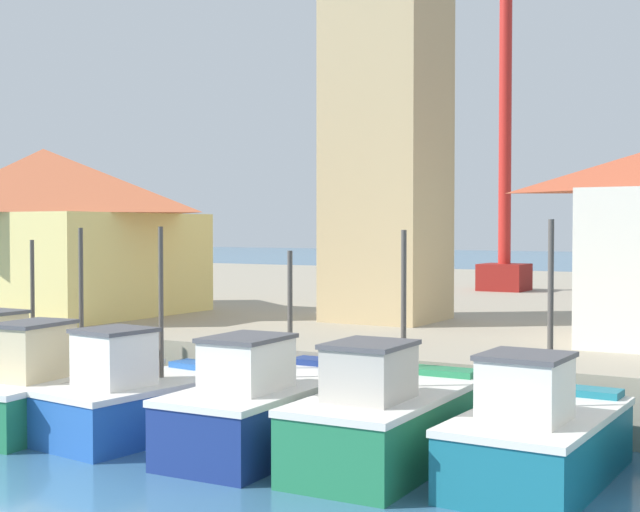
{
  "coord_description": "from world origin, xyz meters",
  "views": [
    {
      "loc": [
        10.53,
        -8.48,
        4.21
      ],
      "look_at": [
        -0.62,
        10.84,
        3.5
      ],
      "focal_mm": 50.0,
      "sensor_mm": 36.0,
      "label": 1
    }
  ],
  "objects_px": {
    "fishing_boat_right_inner": "(538,437)",
    "fishing_boat_mid_right": "(388,420)",
    "warehouse_left": "(44,228)",
    "fishing_boat_center": "(271,407)",
    "fishing_boat_left_outer": "(15,371)",
    "port_crane_near": "(505,109)",
    "clock_tower": "(387,59)",
    "fishing_boat_left_inner": "(59,389)",
    "fishing_boat_mid_left": "(140,399)"
  },
  "relations": [
    {
      "from": "fishing_boat_right_inner",
      "to": "fishing_boat_mid_right",
      "type": "bearing_deg",
      "value": -175.12
    },
    {
      "from": "warehouse_left",
      "to": "fishing_boat_center",
      "type": "bearing_deg",
      "value": -27.31
    },
    {
      "from": "fishing_boat_left_outer",
      "to": "port_crane_near",
      "type": "height_order",
      "value": "port_crane_near"
    },
    {
      "from": "fishing_boat_right_inner",
      "to": "fishing_boat_left_outer",
      "type": "bearing_deg",
      "value": 179.32
    },
    {
      "from": "fishing_boat_center",
      "to": "warehouse_left",
      "type": "distance_m",
      "value": 15.8
    },
    {
      "from": "fishing_boat_left_outer",
      "to": "clock_tower",
      "type": "bearing_deg",
      "value": 63.16
    },
    {
      "from": "fishing_boat_left_inner",
      "to": "fishing_boat_right_inner",
      "type": "distance_m",
      "value": 10.17
    },
    {
      "from": "warehouse_left",
      "to": "port_crane_near",
      "type": "bearing_deg",
      "value": 60.08
    },
    {
      "from": "fishing_boat_left_outer",
      "to": "clock_tower",
      "type": "xyz_separation_m",
      "value": [
        5.0,
        9.88,
        8.49
      ]
    },
    {
      "from": "fishing_boat_mid_left",
      "to": "fishing_boat_left_inner",
      "type": "bearing_deg",
      "value": -179.03
    },
    {
      "from": "fishing_boat_left_outer",
      "to": "fishing_boat_mid_right",
      "type": "relative_size",
      "value": 0.85
    },
    {
      "from": "fishing_boat_right_inner",
      "to": "fishing_boat_mid_left",
      "type": "bearing_deg",
      "value": -174.41
    },
    {
      "from": "fishing_boat_right_inner",
      "to": "clock_tower",
      "type": "bearing_deg",
      "value": 127.18
    },
    {
      "from": "fishing_boat_center",
      "to": "fishing_boat_mid_right",
      "type": "relative_size",
      "value": 1.08
    },
    {
      "from": "fishing_boat_mid_left",
      "to": "warehouse_left",
      "type": "xyz_separation_m",
      "value": [
        -10.9,
        7.59,
        3.44
      ]
    },
    {
      "from": "fishing_boat_mid_left",
      "to": "fishing_boat_mid_right",
      "type": "bearing_deg",
      "value": 5.95
    },
    {
      "from": "port_crane_near",
      "to": "fishing_boat_center",
      "type": "bearing_deg",
      "value": -81.69
    },
    {
      "from": "fishing_boat_center",
      "to": "clock_tower",
      "type": "xyz_separation_m",
      "value": [
        -2.52,
        10.29,
        8.52
      ]
    },
    {
      "from": "fishing_boat_center",
      "to": "port_crane_near",
      "type": "xyz_separation_m",
      "value": [
        -3.6,
        24.66,
        8.74
      ]
    },
    {
      "from": "port_crane_near",
      "to": "fishing_boat_right_inner",
      "type": "bearing_deg",
      "value": -70.39
    },
    {
      "from": "fishing_boat_left_outer",
      "to": "fishing_boat_center",
      "type": "bearing_deg",
      "value": -3.14
    },
    {
      "from": "fishing_boat_left_outer",
      "to": "fishing_boat_left_inner",
      "type": "relative_size",
      "value": 0.78
    },
    {
      "from": "fishing_boat_left_outer",
      "to": "port_crane_near",
      "type": "distance_m",
      "value": 26.06
    },
    {
      "from": "fishing_boat_mid_right",
      "to": "warehouse_left",
      "type": "xyz_separation_m",
      "value": [
        -16.17,
        7.04,
        3.39
      ]
    },
    {
      "from": "fishing_boat_center",
      "to": "fishing_boat_left_outer",
      "type": "bearing_deg",
      "value": 176.86
    },
    {
      "from": "fishing_boat_mid_left",
      "to": "port_crane_near",
      "type": "relative_size",
      "value": 0.21
    },
    {
      "from": "fishing_boat_mid_right",
      "to": "fishing_boat_right_inner",
      "type": "relative_size",
      "value": 1.11
    },
    {
      "from": "fishing_boat_center",
      "to": "clock_tower",
      "type": "height_order",
      "value": "clock_tower"
    },
    {
      "from": "warehouse_left",
      "to": "fishing_boat_mid_right",
      "type": "bearing_deg",
      "value": -23.53
    },
    {
      "from": "fishing_boat_left_outer",
      "to": "warehouse_left",
      "type": "xyz_separation_m",
      "value": [
        -6.2,
        6.67,
        3.38
      ]
    },
    {
      "from": "fishing_boat_center",
      "to": "fishing_boat_right_inner",
      "type": "bearing_deg",
      "value": 2.94
    },
    {
      "from": "fishing_boat_left_inner",
      "to": "fishing_boat_right_inner",
      "type": "relative_size",
      "value": 1.21
    },
    {
      "from": "fishing_boat_center",
      "to": "fishing_boat_right_inner",
      "type": "relative_size",
      "value": 1.2
    },
    {
      "from": "port_crane_near",
      "to": "fishing_boat_mid_left",
      "type": "bearing_deg",
      "value": -88.22
    },
    {
      "from": "clock_tower",
      "to": "warehouse_left",
      "type": "height_order",
      "value": "clock_tower"
    },
    {
      "from": "fishing_boat_mid_right",
      "to": "clock_tower",
      "type": "relative_size",
      "value": 0.29
    },
    {
      "from": "warehouse_left",
      "to": "port_crane_near",
      "type": "distance_m",
      "value": 20.97
    },
    {
      "from": "fishing_boat_mid_left",
      "to": "warehouse_left",
      "type": "bearing_deg",
      "value": 145.12
    },
    {
      "from": "fishing_boat_left_outer",
      "to": "clock_tower",
      "type": "relative_size",
      "value": 0.25
    },
    {
      "from": "fishing_boat_mid_right",
      "to": "fishing_boat_right_inner",
      "type": "height_order",
      "value": "fishing_boat_right_inner"
    },
    {
      "from": "fishing_boat_right_inner",
      "to": "fishing_boat_center",
      "type": "bearing_deg",
      "value": -177.06
    },
    {
      "from": "fishing_boat_left_outer",
      "to": "fishing_boat_right_inner",
      "type": "distance_m",
      "value": 12.61
    },
    {
      "from": "fishing_boat_center",
      "to": "fishing_boat_mid_right",
      "type": "height_order",
      "value": "fishing_boat_mid_right"
    },
    {
      "from": "fishing_boat_mid_left",
      "to": "fishing_boat_right_inner",
      "type": "bearing_deg",
      "value": 5.59
    },
    {
      "from": "clock_tower",
      "to": "fishing_boat_right_inner",
      "type": "bearing_deg",
      "value": -52.82
    },
    {
      "from": "fishing_boat_left_outer",
      "to": "clock_tower",
      "type": "height_order",
      "value": "clock_tower"
    },
    {
      "from": "fishing_boat_left_inner",
      "to": "fishing_boat_mid_right",
      "type": "bearing_deg",
      "value": 4.47
    },
    {
      "from": "fishing_boat_left_inner",
      "to": "clock_tower",
      "type": "xyz_separation_m",
      "value": [
        2.53,
        10.84,
        8.55
      ]
    },
    {
      "from": "fishing_boat_left_outer",
      "to": "clock_tower",
      "type": "distance_m",
      "value": 13.96
    },
    {
      "from": "fishing_boat_mid_right",
      "to": "port_crane_near",
      "type": "height_order",
      "value": "port_crane_near"
    }
  ]
}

